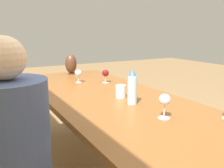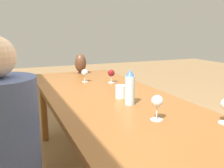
{
  "view_description": "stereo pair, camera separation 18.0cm",
  "coord_description": "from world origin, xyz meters",
  "px_view_note": "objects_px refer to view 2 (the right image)",
  "views": [
    {
      "loc": [
        -1.6,
        0.85,
        1.24
      ],
      "look_at": [
        -0.06,
        0.0,
        0.86
      ],
      "focal_mm": 40.0,
      "sensor_mm": 36.0,
      "label": 1
    },
    {
      "loc": [
        -1.68,
        0.69,
        1.24
      ],
      "look_at": [
        -0.06,
        0.0,
        0.86
      ],
      "focal_mm": 40.0,
      "sensor_mm": 36.0,
      "label": 2
    }
  ],
  "objects_px": {
    "wine_glass_1": "(111,73)",
    "vase": "(81,63)",
    "wine_glass_0": "(85,73)",
    "person_near": "(7,151)",
    "water_tumbler": "(121,92)",
    "wine_glass_2": "(157,102)",
    "water_bottle": "(130,88)"
  },
  "relations": [
    {
      "from": "wine_glass_1",
      "to": "vase",
      "type": "bearing_deg",
      "value": 12.15
    },
    {
      "from": "wine_glass_0",
      "to": "person_near",
      "type": "relative_size",
      "value": 0.1
    },
    {
      "from": "water_tumbler",
      "to": "person_near",
      "type": "bearing_deg",
      "value": 112.67
    },
    {
      "from": "wine_glass_0",
      "to": "water_tumbler",
      "type": "bearing_deg",
      "value": -173.82
    },
    {
      "from": "wine_glass_0",
      "to": "person_near",
      "type": "distance_m",
      "value": 1.22
    },
    {
      "from": "wine_glass_1",
      "to": "person_near",
      "type": "xyz_separation_m",
      "value": [
        -0.84,
        0.92,
        -0.19
      ]
    },
    {
      "from": "vase",
      "to": "person_near",
      "type": "height_order",
      "value": "person_near"
    },
    {
      "from": "wine_glass_2",
      "to": "vase",
      "type": "bearing_deg",
      "value": -1.23
    },
    {
      "from": "vase",
      "to": "person_near",
      "type": "relative_size",
      "value": 0.18
    },
    {
      "from": "person_near",
      "to": "vase",
      "type": "bearing_deg",
      "value": -29.29
    },
    {
      "from": "water_bottle",
      "to": "wine_glass_2",
      "type": "bearing_deg",
      "value": -179.7
    },
    {
      "from": "water_tumbler",
      "to": "wine_glass_0",
      "type": "xyz_separation_m",
      "value": [
        0.65,
        0.07,
        0.04
      ]
    },
    {
      "from": "water_tumbler",
      "to": "wine_glass_1",
      "type": "xyz_separation_m",
      "value": [
        0.52,
        -0.15,
        0.04
      ]
    },
    {
      "from": "water_tumbler",
      "to": "wine_glass_1",
      "type": "relative_size",
      "value": 0.75
    },
    {
      "from": "water_tumbler",
      "to": "wine_glass_1",
      "type": "height_order",
      "value": "wine_glass_1"
    },
    {
      "from": "water_bottle",
      "to": "water_tumbler",
      "type": "relative_size",
      "value": 2.52
    },
    {
      "from": "water_bottle",
      "to": "person_near",
      "type": "xyz_separation_m",
      "value": [
        -0.15,
        0.76,
        -0.22
      ]
    },
    {
      "from": "water_bottle",
      "to": "wine_glass_2",
      "type": "xyz_separation_m",
      "value": [
        -0.32,
        -0.0,
        -0.01
      ]
    },
    {
      "from": "water_tumbler",
      "to": "person_near",
      "type": "xyz_separation_m",
      "value": [
        -0.33,
        0.78,
        -0.15
      ]
    },
    {
      "from": "wine_glass_0",
      "to": "wine_glass_2",
      "type": "height_order",
      "value": "wine_glass_2"
    },
    {
      "from": "water_bottle",
      "to": "person_near",
      "type": "relative_size",
      "value": 0.19
    },
    {
      "from": "water_bottle",
      "to": "vase",
      "type": "height_order",
      "value": "water_bottle"
    },
    {
      "from": "vase",
      "to": "wine_glass_0",
      "type": "distance_m",
      "value": 0.46
    },
    {
      "from": "person_near",
      "to": "wine_glass_0",
      "type": "bearing_deg",
      "value": -36.03
    },
    {
      "from": "wine_glass_1",
      "to": "wine_glass_2",
      "type": "distance_m",
      "value": 1.02
    },
    {
      "from": "wine_glass_1",
      "to": "person_near",
      "type": "relative_size",
      "value": 0.1
    },
    {
      "from": "water_bottle",
      "to": "person_near",
      "type": "distance_m",
      "value": 0.81
    },
    {
      "from": "wine_glass_0",
      "to": "water_bottle",
      "type": "bearing_deg",
      "value": -176.12
    },
    {
      "from": "water_bottle",
      "to": "water_tumbler",
      "type": "distance_m",
      "value": 0.18
    },
    {
      "from": "water_tumbler",
      "to": "person_near",
      "type": "distance_m",
      "value": 0.86
    },
    {
      "from": "vase",
      "to": "wine_glass_2",
      "type": "height_order",
      "value": "vase"
    },
    {
      "from": "vase",
      "to": "water_bottle",
      "type": "bearing_deg",
      "value": 178.39
    }
  ]
}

